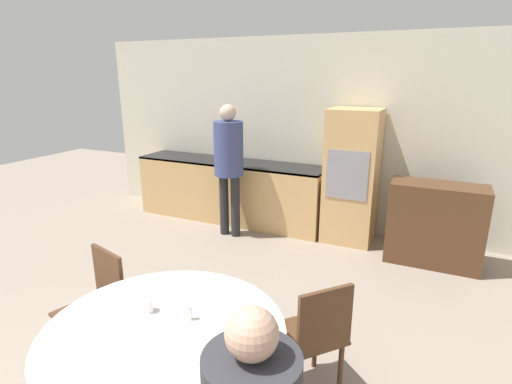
% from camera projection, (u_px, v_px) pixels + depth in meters
% --- Properties ---
extents(wall_back, '(6.99, 0.05, 2.60)m').
position_uv_depth(wall_back, '(320.00, 135.00, 5.45)').
color(wall_back, beige).
rests_on(wall_back, ground_plane).
extents(kitchen_counter, '(2.83, 0.60, 0.89)m').
position_uv_depth(kitchen_counter, '(230.00, 190.00, 5.89)').
color(kitchen_counter, tan).
rests_on(kitchen_counter, ground_plane).
extents(oven_unit, '(0.63, 0.59, 1.70)m').
position_uv_depth(oven_unit, '(352.00, 177.00, 5.07)').
color(oven_unit, tan).
rests_on(oven_unit, ground_plane).
extents(sideboard, '(1.01, 0.45, 0.94)m').
position_uv_depth(sideboard, '(435.00, 224.00, 4.51)').
color(sideboard, '#51331E').
rests_on(sideboard, ground_plane).
extents(dining_table, '(1.36, 1.36, 0.75)m').
position_uv_depth(dining_table, '(167.00, 358.00, 2.28)').
color(dining_table, '#51331E').
rests_on(dining_table, ground_plane).
extents(chair_far_left, '(0.49, 0.49, 0.87)m').
position_uv_depth(chair_far_left, '(99.00, 301.00, 2.95)').
color(chair_far_left, '#51331E').
rests_on(chair_far_left, ground_plane).
extents(chair_far_right, '(0.56, 0.56, 0.87)m').
position_uv_depth(chair_far_right, '(316.00, 334.00, 2.58)').
color(chair_far_right, '#51331E').
rests_on(chair_far_right, ground_plane).
extents(person_standing, '(0.38, 0.38, 1.74)m').
position_uv_depth(person_standing, '(229.00, 157.00, 5.14)').
color(person_standing, '#262628').
rests_on(person_standing, ground_plane).
extents(cup, '(0.06, 0.06, 0.08)m').
position_uv_depth(cup, '(148.00, 306.00, 2.37)').
color(cup, white).
rests_on(cup, dining_table).
extents(bowl_near, '(0.18, 0.18, 0.05)m').
position_uv_depth(bowl_near, '(236.00, 340.00, 2.09)').
color(bowl_near, silver).
rests_on(bowl_near, dining_table).
extents(salt_shaker, '(0.03, 0.03, 0.09)m').
position_uv_depth(salt_shaker, '(190.00, 313.00, 2.29)').
color(salt_shaker, white).
rests_on(salt_shaker, dining_table).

